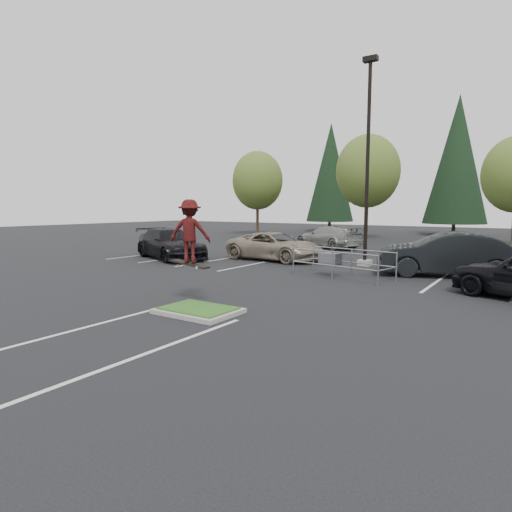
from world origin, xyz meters
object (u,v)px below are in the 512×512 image
Objects in this scene: light_pole at (367,174)px; conif_a at (330,173)px; car_l_tan at (275,246)px; car_far_silver at (329,237)px; decid_b at (368,174)px; skateboarder at (190,232)px; decid_a at (258,182)px; conif_b at (457,160)px; cart_corral at (333,259)px; car_r_charc at (446,254)px; car_l_black at (169,243)px.

conif_a is at bearing 117.38° from light_pole.
car_far_silver reaches higher than car_l_tan.
decid_b reaches higher than skateboarder.
conif_b is (18.01, 10.47, 2.27)m from decid_a.
car_l_tan is at bearing 24.91° from car_far_silver.
conif_b is 30.19m from car_l_tan.
light_pole reaches higher than cart_corral.
car_r_charc is at bearing 68.46° from car_far_silver.
conif_a is 35.11m from car_r_charc.
conif_b is 22.48m from car_far_silver.
car_r_charc is at bearing -40.52° from decid_a.
decid_b reaches higher than car_r_charc.
conif_b reaches higher than car_l_black.
car_l_tan is at bearing -71.57° from conif_a.
car_l_black is at bearing -70.04° from skateboarder.
conif_b is at bearing 2.05° from conif_a.
conif_b is at bearing -171.46° from car_far_silver.
car_r_charc is at bearing -60.41° from car_l_black.
decid_b is at bearing -171.11° from car_r_charc.
light_pole is 2.31× the size of cart_corral.
light_pole is 6.29m from car_l_tan.
light_pole reaches higher than car_r_charc.
light_pole is at bearing 100.81° from cart_corral.
conif_b is at bearing 4.24° from car_l_black.
car_far_silver is at bearing -103.36° from conif_b.
decid_a reaches higher than skateboarder.
car_r_charc is 12.99m from car_far_silver.
conif_b is 3.30× the size of cart_corral.
conif_b reaches higher than decid_a.
cart_corral is 4.85m from car_r_charc.
car_r_charc is at bearing -61.96° from decid_b.
car_r_charc reaches higher than car_l_tan.
conif_a reaches higher than cart_corral.
decid_a is 10.85m from conif_a.
conif_b is 33.97m from car_l_black.
conif_a is at bearing 125.41° from cart_corral.
car_far_silver is at bearing 7.69° from car_l_tan.
cart_corral is 0.74× the size of car_l_black.
conif_b is at bearing 58.91° from decid_b.
decid_a is 0.61× the size of conif_b.
car_l_black is (8.01, -21.23, -4.72)m from decid_a.
light_pole is 10.17m from car_far_silver.
conif_a is at bearing -100.31° from skateboarder.
car_l_tan is (-4.99, 3.42, 0.03)m from cart_corral.
conif_a is at bearing 29.05° from car_l_black.
skateboarder is at bearing -59.93° from decid_a.
decid_b reaches higher than decid_a.
conif_b is 2.59× the size of car_l_tan.
car_l_black reaches higher than cart_corral.
cart_corral is at bearing -90.19° from light_pole.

